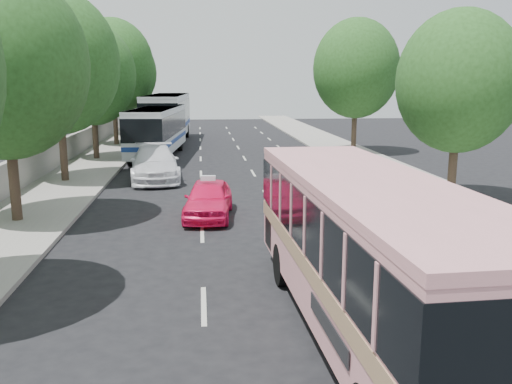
{
  "coord_description": "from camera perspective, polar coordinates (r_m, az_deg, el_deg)",
  "views": [
    {
      "loc": [
        -1.9,
        -13.65,
        5.02
      ],
      "look_at": [
        -0.18,
        2.97,
        1.6
      ],
      "focal_mm": 38.0,
      "sensor_mm": 36.0,
      "label": 1
    }
  ],
  "objects": [
    {
      "name": "tree_right_far",
      "position": [
        39.18,
        10.65,
        12.99
      ],
      "size": [
        6.0,
        6.0,
        9.35
      ],
      "color": "#38281E",
      "rests_on": "ground"
    },
    {
      "name": "sidewalk_right",
      "position": [
        35.57,
        11.19,
        3.33
      ],
      "size": [
        4.0,
        90.0,
        0.12
      ],
      "primitive_type": "cube",
      "color": "#9E998E",
      "rests_on": "ground"
    },
    {
      "name": "white_pickup",
      "position": [
        28.48,
        -10.62,
        2.96
      ],
      "size": [
        2.97,
        6.1,
        1.71
      ],
      "primitive_type": "imported",
      "rotation": [
        0.0,
        0.0,
        0.1
      ],
      "color": "white",
      "rests_on": "ground"
    },
    {
      "name": "low_wall",
      "position": [
        34.93,
        -19.82,
        4.11
      ],
      "size": [
        0.3,
        90.0,
        1.5
      ],
      "primitive_type": "cube",
      "color": "#9E998E",
      "rests_on": "sidewalk_left"
    },
    {
      "name": "tree_left_d",
      "position": [
        36.21,
        -16.82,
        12.06
      ],
      "size": [
        5.52,
        5.52,
        8.6
      ],
      "color": "#38281E",
      "rests_on": "ground"
    },
    {
      "name": "tree_left_c",
      "position": [
        28.42,
        -20.12,
        13.11
      ],
      "size": [
        6.0,
        6.0,
        9.35
      ],
      "color": "#38281E",
      "rests_on": "ground"
    },
    {
      "name": "taxi_roof_sign",
      "position": [
        20.18,
        -5.06,
        1.47
      ],
      "size": [
        0.57,
        0.24,
        0.18
      ],
      "primitive_type": "cube",
      "rotation": [
        0.0,
        0.0,
        -0.11
      ],
      "color": "silver",
      "rests_on": "pink_taxi"
    },
    {
      "name": "tree_left_b",
      "position": [
        20.67,
        -24.94,
        12.73
      ],
      "size": [
        5.7,
        5.7,
        8.88
      ],
      "color": "#38281E",
      "rests_on": "ground"
    },
    {
      "name": "ground",
      "position": [
        14.67,
        1.93,
        -8.45
      ],
      "size": [
        120.0,
        120.0,
        0.0
      ],
      "primitive_type": "plane",
      "color": "black",
      "rests_on": "ground"
    },
    {
      "name": "tour_coach_rear",
      "position": [
        45.79,
        -9.31,
        8.11
      ],
      "size": [
        3.45,
        13.33,
        3.96
      ],
      "rotation": [
        0.0,
        0.0,
        -0.05
      ],
      "color": "silver",
      "rests_on": "ground"
    },
    {
      "name": "pink_taxi",
      "position": [
        20.33,
        -5.03,
        -0.73
      ],
      "size": [
        2.1,
        4.29,
        1.41
      ],
      "primitive_type": "imported",
      "rotation": [
        0.0,
        0.0,
        -0.11
      ],
      "color": "#FF165A",
      "rests_on": "ground"
    },
    {
      "name": "tour_coach_front",
      "position": [
        36.92,
        -10.31,
        6.68
      ],
      "size": [
        3.42,
        11.26,
        3.32
      ],
      "rotation": [
        0.0,
        0.0,
        -0.09
      ],
      "color": "silver",
      "rests_on": "ground"
    },
    {
      "name": "tree_left_f",
      "position": [
        52.04,
        -13.64,
        12.33
      ],
      "size": [
        5.88,
        5.88,
        9.16
      ],
      "color": "#38281E",
      "rests_on": "ground"
    },
    {
      "name": "tree_left_e",
      "position": [
        44.1,
        -14.79,
        13.03
      ],
      "size": [
        6.3,
        6.3,
        9.82
      ],
      "color": "#38281E",
      "rests_on": "ground"
    },
    {
      "name": "tree_right_near",
      "position": [
        24.09,
        20.83,
        11.27
      ],
      "size": [
        5.1,
        5.1,
        7.95
      ],
      "color": "#38281E",
      "rests_on": "ground"
    },
    {
      "name": "pink_bus",
      "position": [
        10.71,
        11.79,
        -5.0
      ],
      "size": [
        2.93,
        10.21,
        3.23
      ],
      "rotation": [
        0.0,
        0.0,
        0.04
      ],
      "color": "pink",
      "rests_on": "ground"
    },
    {
      "name": "sidewalk_left",
      "position": [
        34.65,
        -16.84,
        2.86
      ],
      "size": [
        4.0,
        90.0,
        0.15
      ],
      "primitive_type": "cube",
      "color": "#9E998E",
      "rests_on": "ground"
    }
  ]
}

